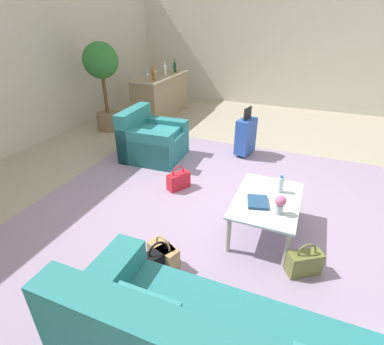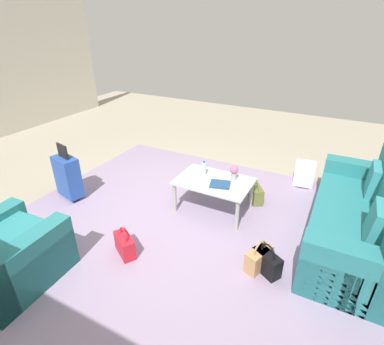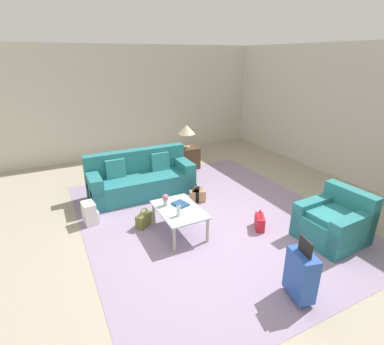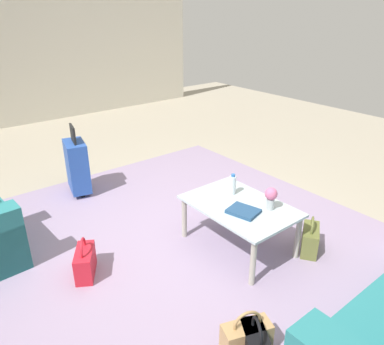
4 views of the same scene
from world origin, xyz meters
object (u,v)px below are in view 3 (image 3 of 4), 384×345
at_px(water_bottle, 178,210).
at_px(couch, 140,180).
at_px(table_lamp, 187,130).
at_px(suitcase_blue, 301,274).
at_px(handbag_olive, 144,219).
at_px(armchair, 335,223).
at_px(coffee_table, 179,212).
at_px(backpack_white, 90,213).
at_px(coffee_table_book, 180,204).
at_px(flower_vase, 165,199).
at_px(handbag_black, 196,194).
at_px(handbag_red, 260,222).
at_px(side_table, 187,157).
at_px(handbag_tan, 198,196).

bearing_deg(water_bottle, couch, 180.00).
bearing_deg(water_bottle, table_lamp, 151.93).
height_order(suitcase_blue, handbag_olive, suitcase_blue).
bearing_deg(couch, armchair, 36.27).
bearing_deg(armchair, coffee_table, -120.90).
bearing_deg(water_bottle, suitcase_blue, 23.96).
relative_size(water_bottle, backpack_white, 0.51).
distance_m(coffee_table_book, flower_vase, 0.27).
xyz_separation_m(suitcase_blue, handbag_black, (-2.97, 0.12, -0.23)).
distance_m(armchair, flower_vase, 2.78).
xyz_separation_m(coffee_table_book, flower_vase, (-0.10, -0.23, 0.11)).
bearing_deg(coffee_table, coffee_table_book, 146.31).
relative_size(coffee_table, coffee_table_book, 3.91).
bearing_deg(handbag_olive, water_bottle, 28.81).
height_order(couch, handbag_red, couch).
height_order(coffee_table_book, flower_vase, flower_vase).
bearing_deg(coffee_table, side_table, 151.82).
height_order(couch, coffee_table, couch).
xyz_separation_m(coffee_table, suitcase_blue, (2.00, 0.70, -0.03)).
xyz_separation_m(suitcase_blue, handbag_red, (-1.49, 0.59, -0.23)).
relative_size(coffee_table, handbag_black, 2.79).
distance_m(coffee_table, table_lamp, 3.24).
relative_size(water_bottle, table_lamp, 0.35).
distance_m(table_lamp, handbag_black, 2.14).
xyz_separation_m(couch, handbag_black, (0.82, 0.92, -0.19)).
bearing_deg(handbag_olive, table_lamp, 139.89).
relative_size(armchair, side_table, 1.71).
distance_m(side_table, table_lamp, 0.74).
relative_size(couch, handbag_olive, 6.09).
bearing_deg(armchair, coffee_table_book, -124.17).
xyz_separation_m(water_bottle, handbag_tan, (-1.08, 0.91, -0.41)).
xyz_separation_m(couch, flower_vase, (1.57, -0.05, 0.25)).
bearing_deg(table_lamp, coffee_table, -28.18).
distance_m(coffee_table, coffee_table_book, 0.16).
relative_size(table_lamp, handbag_red, 1.64).
distance_m(side_table, handbag_tan, 2.04).
distance_m(water_bottle, handbag_red, 1.49).
bearing_deg(handbag_tan, flower_vase, -55.44).
bearing_deg(handbag_black, armchair, 30.62).
distance_m(flower_vase, table_lamp, 3.10).
bearing_deg(handbag_tan, backpack_white, -93.19).
height_order(handbag_tan, handbag_black, same).
xyz_separation_m(water_bottle, backpack_white, (-1.20, -1.19, -0.35)).
relative_size(coffee_table, flower_vase, 4.87).
relative_size(couch, coffee_table, 2.18).
bearing_deg(armchair, handbag_red, -131.95).
bearing_deg(suitcase_blue, armchair, 115.61).
xyz_separation_m(water_bottle, handbag_olive, (-0.67, -0.37, -0.41)).
distance_m(suitcase_blue, backpack_white, 3.60).
xyz_separation_m(flower_vase, side_table, (-2.58, 1.65, -0.29)).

